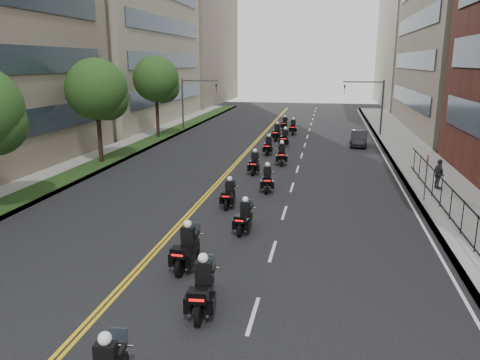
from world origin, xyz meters
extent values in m
cube|color=gray|center=(12.00, 25.00, 0.07)|extent=(4.00, 90.00, 0.15)
cube|color=gray|center=(-12.00, 25.00, 0.07)|extent=(4.00, 90.00, 0.15)
cube|color=#1C3613|center=(-11.20, 25.00, 0.17)|extent=(2.00, 90.00, 0.04)
cube|color=#333F4C|center=(13.95, 48.00, 3.50)|extent=(0.12, 24.08, 1.80)
cube|color=#333F4C|center=(13.95, 48.00, 7.50)|extent=(0.12, 24.08, 1.80)
cube|color=#333F4C|center=(13.95, 48.00, 11.50)|extent=(0.12, 24.08, 1.80)
cube|color=#AEA78C|center=(21.50, 78.00, 13.00)|extent=(15.00, 28.00, 26.00)
cube|color=#333F4C|center=(-13.95, 48.00, 3.50)|extent=(0.12, 24.08, 1.80)
cube|color=#333F4C|center=(-13.95, 48.00, 7.50)|extent=(0.12, 24.08, 1.80)
cube|color=#333F4C|center=(-13.95, 48.00, 11.50)|extent=(0.12, 24.08, 1.80)
cube|color=#7D6C5B|center=(-22.00, 78.00, 13.00)|extent=(16.00, 28.00, 26.00)
cube|color=black|center=(11.00, 12.00, 1.60)|extent=(0.05, 28.00, 0.05)
cube|color=black|center=(11.00, 12.00, 0.30)|extent=(0.05, 28.00, 0.05)
cylinder|color=#322316|center=(-11.20, 24.00, 2.55)|extent=(0.32, 0.32, 5.11)
sphere|color=#214818|center=(-11.20, 24.00, 5.47)|extent=(4.40, 4.40, 4.40)
sphere|color=#214818|center=(-10.60, 24.40, 4.75)|extent=(3.08, 3.08, 3.08)
cylinder|color=#322316|center=(-11.20, 36.00, 2.69)|extent=(0.32, 0.32, 5.39)
sphere|color=#214818|center=(-11.20, 36.00, 5.78)|extent=(4.40, 4.40, 4.40)
sphere|color=#214818|center=(-10.60, 36.40, 5.00)|extent=(3.08, 3.08, 3.08)
cylinder|color=#3F3F44|center=(10.50, 42.00, 2.80)|extent=(0.18, 0.18, 5.60)
cylinder|color=#3F3F44|center=(8.50, 42.00, 5.40)|extent=(4.00, 0.14, 0.14)
imported|color=black|center=(6.70, 42.00, 4.60)|extent=(0.16, 0.20, 1.00)
cylinder|color=#3F3F44|center=(-10.50, 42.00, 2.80)|extent=(0.18, 0.18, 5.60)
cylinder|color=#3F3F44|center=(-8.50, 42.00, 5.40)|extent=(4.00, 0.14, 0.14)
imported|color=black|center=(-6.70, 42.00, 4.60)|extent=(0.16, 0.20, 1.00)
cube|color=black|center=(0.65, 0.74, 1.19)|extent=(0.49, 0.34, 0.66)
sphere|color=white|center=(0.65, 0.75, 1.64)|extent=(0.31, 0.31, 0.31)
cylinder|color=black|center=(1.73, 4.20, 0.37)|extent=(0.22, 0.75, 0.74)
cylinder|color=black|center=(1.57, 5.94, 0.37)|extent=(0.22, 0.75, 0.74)
cube|color=black|center=(1.65, 5.07, 0.68)|extent=(0.59, 1.51, 0.44)
cube|color=silver|center=(1.65, 5.13, 0.43)|extent=(0.47, 0.63, 0.33)
cube|color=black|center=(1.73, 4.20, 0.94)|extent=(0.61, 0.51, 0.35)
cube|color=red|center=(1.75, 3.98, 0.92)|extent=(0.44, 0.07, 0.08)
cube|color=black|center=(1.65, 5.13, 1.22)|extent=(0.51, 0.35, 0.68)
sphere|color=white|center=(1.65, 5.14, 1.68)|extent=(0.32, 0.32, 0.32)
cylinder|color=black|center=(0.24, 7.13, 0.36)|extent=(0.18, 0.73, 0.73)
cylinder|color=black|center=(0.32, 8.84, 0.36)|extent=(0.18, 0.73, 0.73)
cube|color=black|center=(0.28, 7.99, 0.66)|extent=(0.51, 1.46, 0.43)
cube|color=silver|center=(0.28, 8.04, 0.42)|extent=(0.43, 0.60, 0.32)
cube|color=black|center=(0.24, 7.13, 0.92)|extent=(0.57, 0.47, 0.34)
cube|color=red|center=(0.23, 6.91, 0.90)|extent=(0.43, 0.05, 0.07)
cube|color=black|center=(0.28, 8.04, 1.19)|extent=(0.48, 0.32, 0.66)
sphere|color=white|center=(0.28, 8.05, 1.64)|extent=(0.31, 0.31, 0.31)
cylinder|color=black|center=(1.63, 11.34, 0.32)|extent=(0.19, 0.65, 0.64)
cylinder|color=black|center=(1.77, 12.85, 0.32)|extent=(0.19, 0.65, 0.64)
cube|color=black|center=(1.70, 12.10, 0.58)|extent=(0.51, 1.30, 0.38)
cube|color=silver|center=(1.70, 12.14, 0.37)|extent=(0.40, 0.55, 0.28)
cube|color=black|center=(1.63, 11.34, 0.81)|extent=(0.52, 0.44, 0.30)
cube|color=red|center=(1.61, 11.15, 0.79)|extent=(0.38, 0.06, 0.07)
cube|color=black|center=(1.70, 12.14, 1.06)|extent=(0.44, 0.30, 0.58)
sphere|color=white|center=(1.70, 12.15, 1.45)|extent=(0.27, 0.27, 0.27)
cylinder|color=black|center=(0.26, 14.84, 0.32)|extent=(0.13, 0.65, 0.64)
cylinder|color=black|center=(0.25, 16.36, 0.32)|extent=(0.13, 0.65, 0.64)
cube|color=black|center=(0.26, 15.60, 0.59)|extent=(0.40, 1.28, 0.38)
cube|color=silver|center=(0.26, 15.65, 0.37)|extent=(0.36, 0.52, 0.28)
cube|color=black|center=(0.26, 14.84, 0.82)|extent=(0.49, 0.40, 0.30)
cube|color=red|center=(0.26, 14.65, 0.80)|extent=(0.38, 0.03, 0.07)
cube|color=black|center=(0.26, 15.65, 1.06)|extent=(0.42, 0.27, 0.59)
sphere|color=white|center=(0.26, 15.66, 1.46)|extent=(0.27, 0.27, 0.27)
cylinder|color=black|center=(1.90, 18.22, 0.34)|extent=(0.22, 0.70, 0.68)
cylinder|color=black|center=(1.72, 19.82, 0.34)|extent=(0.22, 0.70, 0.68)
cube|color=black|center=(1.81, 19.02, 0.62)|extent=(0.58, 1.40, 0.40)
cube|color=silver|center=(1.80, 19.07, 0.39)|extent=(0.44, 0.59, 0.30)
cube|color=black|center=(1.90, 18.22, 0.87)|extent=(0.57, 0.48, 0.32)
cube|color=red|center=(1.93, 18.01, 0.85)|extent=(0.40, 0.08, 0.07)
cube|color=black|center=(1.80, 19.07, 1.13)|extent=(0.47, 0.33, 0.62)
sphere|color=white|center=(1.80, 19.08, 1.55)|extent=(0.29, 0.29, 0.29)
cylinder|color=black|center=(0.42, 22.44, 0.34)|extent=(0.15, 0.68, 0.68)
cylinder|color=black|center=(0.39, 24.04, 0.34)|extent=(0.15, 0.68, 0.68)
cube|color=black|center=(0.40, 23.24, 0.62)|extent=(0.45, 1.36, 0.40)
cube|color=silver|center=(0.40, 23.29, 0.39)|extent=(0.39, 0.56, 0.30)
cube|color=black|center=(0.42, 22.44, 0.86)|extent=(0.53, 0.43, 0.32)
cube|color=red|center=(0.42, 22.23, 0.84)|extent=(0.40, 0.04, 0.07)
cube|color=black|center=(0.40, 23.29, 1.12)|extent=(0.45, 0.29, 0.62)
sphere|color=white|center=(0.40, 23.30, 1.54)|extent=(0.29, 0.29, 0.29)
cylinder|color=black|center=(1.99, 25.70, 0.36)|extent=(0.22, 0.73, 0.72)
cylinder|color=black|center=(1.83, 27.37, 0.36)|extent=(0.22, 0.73, 0.72)
cube|color=black|center=(1.91, 26.53, 0.65)|extent=(0.58, 1.46, 0.42)
cube|color=silver|center=(1.91, 26.59, 0.41)|extent=(0.45, 0.62, 0.32)
cube|color=black|center=(1.99, 25.70, 0.91)|extent=(0.59, 0.49, 0.34)
cube|color=red|center=(2.02, 25.48, 0.88)|extent=(0.42, 0.07, 0.07)
cube|color=black|center=(1.91, 26.59, 1.18)|extent=(0.49, 0.34, 0.65)
sphere|color=white|center=(1.91, 26.60, 1.62)|extent=(0.31, 0.31, 0.31)
cylinder|color=black|center=(0.48, 29.34, 0.34)|extent=(0.14, 0.68, 0.68)
cylinder|color=black|center=(0.49, 30.93, 0.34)|extent=(0.14, 0.68, 0.68)
cube|color=black|center=(0.48, 30.14, 0.62)|extent=(0.43, 1.35, 0.40)
cube|color=silver|center=(0.48, 30.19, 0.39)|extent=(0.38, 0.55, 0.30)
cube|color=black|center=(0.48, 29.34, 0.86)|extent=(0.52, 0.42, 0.32)
cube|color=red|center=(0.48, 29.13, 0.84)|extent=(0.40, 0.03, 0.07)
cube|color=black|center=(0.48, 30.19, 1.12)|extent=(0.44, 0.28, 0.62)
sphere|color=white|center=(0.48, 30.20, 1.54)|extent=(0.29, 0.29, 0.29)
cylinder|color=black|center=(1.45, 32.78, 0.37)|extent=(0.19, 0.74, 0.73)
cylinder|color=black|center=(1.55, 34.51, 0.37)|extent=(0.19, 0.74, 0.73)
cube|color=black|center=(1.50, 33.65, 0.67)|extent=(0.54, 1.48, 0.43)
cube|color=silver|center=(1.51, 33.70, 0.42)|extent=(0.44, 0.62, 0.32)
cube|color=black|center=(1.45, 32.78, 0.93)|extent=(0.59, 0.49, 0.35)
cube|color=red|center=(1.44, 32.56, 0.91)|extent=(0.43, 0.06, 0.08)
cube|color=black|center=(1.51, 33.70, 1.21)|extent=(0.49, 0.33, 0.67)
sphere|color=white|center=(1.51, 33.71, 1.66)|extent=(0.31, 0.31, 0.31)
cylinder|color=black|center=(0.37, 36.23, 0.37)|extent=(0.19, 0.74, 0.74)
cylinder|color=black|center=(0.46, 37.96, 0.37)|extent=(0.19, 0.74, 0.74)
cube|color=black|center=(0.41, 37.09, 0.67)|extent=(0.53, 1.48, 0.43)
cube|color=silver|center=(0.42, 37.14, 0.42)|extent=(0.44, 0.62, 0.32)
cube|color=black|center=(0.37, 36.23, 0.93)|extent=(0.59, 0.49, 0.35)
cube|color=red|center=(0.35, 36.00, 0.91)|extent=(0.43, 0.06, 0.08)
cube|color=black|center=(0.42, 37.14, 1.21)|extent=(0.49, 0.33, 0.67)
sphere|color=white|center=(0.42, 37.16, 1.67)|extent=(0.31, 0.31, 0.31)
cylinder|color=black|center=(1.65, 40.46, 0.36)|extent=(0.16, 0.72, 0.72)
cylinder|color=black|center=(1.62, 42.15, 0.36)|extent=(0.16, 0.72, 0.72)
cube|color=black|center=(1.64, 41.30, 0.65)|extent=(0.47, 1.43, 0.42)
cube|color=silver|center=(1.64, 41.35, 0.41)|extent=(0.41, 0.59, 0.32)
cube|color=black|center=(1.65, 40.46, 0.91)|extent=(0.56, 0.45, 0.34)
cube|color=red|center=(1.66, 40.24, 0.89)|extent=(0.42, 0.04, 0.07)
cube|color=black|center=(1.64, 41.35, 1.18)|extent=(0.47, 0.30, 0.65)
sphere|color=white|center=(1.64, 41.36, 1.63)|extent=(0.31, 0.31, 0.31)
cylinder|color=black|center=(0.34, 43.96, 0.32)|extent=(0.22, 0.66, 0.65)
cylinder|color=black|center=(0.54, 45.47, 0.32)|extent=(0.22, 0.66, 0.65)
cube|color=black|center=(0.44, 44.72, 0.59)|extent=(0.56, 1.33, 0.38)
cube|color=silver|center=(0.44, 44.77, 0.37)|extent=(0.43, 0.57, 0.29)
cube|color=black|center=(0.34, 43.96, 0.82)|extent=(0.54, 0.46, 0.30)
cube|color=red|center=(0.31, 43.77, 0.80)|extent=(0.38, 0.08, 0.07)
cube|color=black|center=(0.44, 44.77, 1.07)|extent=(0.45, 0.32, 0.59)
sphere|color=white|center=(0.45, 44.77, 1.47)|extent=(0.28, 0.28, 0.28)
imported|color=black|center=(8.00, 35.55, 0.67)|extent=(1.73, 4.18, 1.35)
imported|color=#3D3D44|center=(11.64, 20.68, 1.03)|extent=(0.70, 1.11, 1.76)
camera|label=1|loc=(5.13, -7.42, 7.39)|focal=35.00mm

